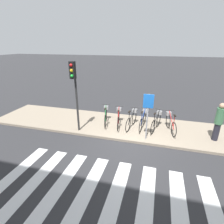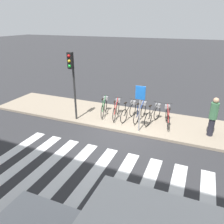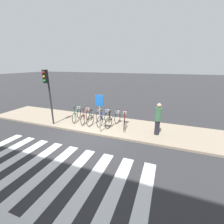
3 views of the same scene
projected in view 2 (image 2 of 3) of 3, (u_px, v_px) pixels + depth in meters
The scene contains 11 objects.
ground_plane at pixel (125, 134), 10.12m from camera, with size 120.00×120.00×0.00m, color #2D2D30.
sidewalk at pixel (134, 120), 11.37m from camera, with size 16.14×3.00×0.12m.
parked_bicycle_0 at pixel (104, 106), 11.78m from camera, with size 0.57×1.64×1.03m.
parked_bicycle_1 at pixel (116, 109), 11.44m from camera, with size 0.49×1.66×1.03m.
parked_bicycle_2 at pixel (129, 111), 11.20m from camera, with size 0.46×1.66×1.03m.
parked_bicycle_3 at pixel (141, 112), 11.08m from camera, with size 0.46×1.67×1.03m.
parked_bicycle_4 at pixel (154, 114), 10.82m from camera, with size 0.57×1.64×1.03m.
parked_bicycle_5 at pixel (167, 116), 10.58m from camera, with size 0.57×1.64×1.03m.
pedestrian at pixel (213, 116), 9.37m from camera, with size 0.34×0.34×1.77m.
traffic_light at pixel (72, 73), 10.31m from camera, with size 0.24×0.40×3.39m.
sign_post at pixel (140, 101), 9.55m from camera, with size 0.44×0.07×2.15m.
Camera 2 is at (2.88, -8.49, 4.84)m, focal length 35.00 mm.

